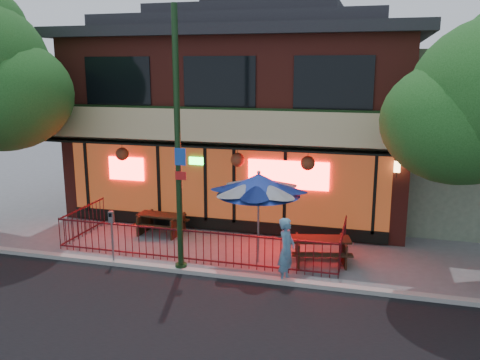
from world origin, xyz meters
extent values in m
plane|color=gray|center=(0.00, 0.00, 0.00)|extent=(80.00, 80.00, 0.00)
cube|color=#999993|center=(0.00, -0.50, 0.06)|extent=(80.00, 0.25, 0.12)
cube|color=maroon|center=(0.00, 7.20, 3.25)|extent=(12.00, 8.00, 6.50)
cube|color=#59230F|center=(0.00, 3.18, 1.65)|extent=(11.00, 0.06, 2.60)
cube|color=#FF0C0C|center=(2.30, 3.10, 2.10)|extent=(2.60, 0.04, 0.90)
cube|color=#FF0C0C|center=(-3.40, 3.10, 2.00)|extent=(1.30, 0.04, 0.80)
cube|color=tan|center=(0.00, 2.70, 3.55)|extent=(12.20, 1.33, 1.26)
cube|color=black|center=(-3.60, 3.18, 5.00)|extent=(2.40, 0.06, 1.60)
cube|color=black|center=(0.00, 3.18, 5.00)|extent=(2.40, 0.06, 1.60)
cube|color=black|center=(3.60, 3.18, 5.00)|extent=(2.40, 0.06, 1.60)
cube|color=black|center=(0.00, 3.15, 0.25)|extent=(11.00, 0.12, 0.40)
cube|color=#FFC672|center=(5.60, 3.02, 2.55)|extent=(0.18, 0.18, 0.32)
cube|color=#4C1015|center=(0.00, 0.20, 0.95)|extent=(8.40, 0.04, 0.04)
cube|color=#4C1015|center=(0.00, 0.20, 0.12)|extent=(8.40, 0.04, 0.04)
cube|color=#4C1015|center=(-4.20, 1.50, 0.95)|extent=(0.04, 2.60, 0.04)
cube|color=#4C1015|center=(4.20, 1.50, 0.95)|extent=(0.04, 2.60, 0.04)
cylinder|color=#4C1015|center=(0.00, 0.20, 0.50)|extent=(0.02, 0.02, 1.00)
cylinder|color=#163216|center=(0.00, -0.40, 3.50)|extent=(0.16, 0.16, 7.00)
cylinder|color=#163216|center=(0.00, -0.40, 0.10)|extent=(0.32, 0.32, 0.20)
cube|color=#194CB2|center=(0.12, -0.55, 3.20)|extent=(0.30, 0.02, 0.45)
cube|color=red|center=(0.12, -0.55, 2.70)|extent=(0.30, 0.02, 0.22)
cube|color=#2F2011|center=(-2.43, 2.42, 0.32)|extent=(0.10, 1.13, 0.64)
cube|color=#2F2011|center=(-1.22, 2.38, 0.32)|extent=(0.10, 1.13, 0.64)
cube|color=#2F2011|center=(-1.82, 2.40, 0.64)|extent=(1.59, 0.71, 0.05)
cube|color=#2F2011|center=(-1.84, 1.92, 0.38)|extent=(1.57, 0.30, 0.04)
cube|color=#2F2011|center=(-1.81, 2.88, 0.38)|extent=(1.57, 0.30, 0.04)
cube|color=black|center=(2.97, 1.11, 0.34)|extent=(0.31, 1.19, 0.68)
cube|color=black|center=(4.23, 1.39, 0.34)|extent=(0.31, 1.19, 0.68)
cube|color=black|center=(3.60, 1.25, 0.68)|extent=(1.78, 1.04, 0.06)
cube|color=black|center=(3.71, 0.75, 0.41)|extent=(1.68, 0.61, 0.05)
cube|color=black|center=(3.49, 1.75, 0.41)|extent=(1.68, 0.61, 0.05)
cylinder|color=gray|center=(1.88, 0.80, 1.22)|extent=(0.06, 0.06, 2.45)
cone|color=navy|center=(1.88, 0.80, 2.28)|extent=(2.34, 2.34, 0.61)
sphere|color=gray|center=(1.88, 0.80, 2.61)|extent=(0.11, 0.11, 0.11)
imported|color=#5587AB|center=(2.90, -0.35, 0.86)|extent=(0.50, 0.68, 1.72)
cylinder|color=gray|center=(-2.01, -0.48, 0.63)|extent=(0.06, 0.06, 1.26)
cube|color=gray|center=(-2.01, -0.48, 1.40)|extent=(0.15, 0.13, 0.32)
cube|color=black|center=(-2.01, -0.54, 1.46)|extent=(0.09, 0.01, 0.11)
camera|label=1|loc=(5.03, -12.55, 5.45)|focal=38.00mm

